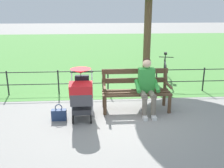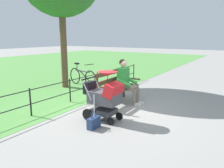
{
  "view_description": "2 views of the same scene",
  "coord_description": "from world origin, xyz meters",
  "px_view_note": "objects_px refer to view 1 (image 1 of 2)",
  "views": [
    {
      "loc": [
        0.37,
        5.74,
        2.44
      ],
      "look_at": [
        -0.01,
        0.21,
        0.74
      ],
      "focal_mm": 41.85,
      "sensor_mm": 36.0,
      "label": 1
    },
    {
      "loc": [
        4.68,
        3.07,
        1.91
      ],
      "look_at": [
        -0.16,
        0.03,
        0.67
      ],
      "focal_mm": 35.41,
      "sensor_mm": 36.0,
      "label": 2
    }
  ],
  "objects_px": {
    "handbag": "(59,114)",
    "bicycle": "(165,70)",
    "person_on_bench": "(147,85)",
    "stroller": "(82,93)",
    "park_bench": "(136,88)"
  },
  "relations": [
    {
      "from": "stroller",
      "to": "park_bench",
      "type": "bearing_deg",
      "value": -159.67
    },
    {
      "from": "person_on_bench",
      "to": "stroller",
      "type": "distance_m",
      "value": 1.5
    },
    {
      "from": "stroller",
      "to": "handbag",
      "type": "bearing_deg",
      "value": 6.56
    },
    {
      "from": "park_bench",
      "to": "handbag",
      "type": "height_order",
      "value": "park_bench"
    },
    {
      "from": "handbag",
      "to": "bicycle",
      "type": "bearing_deg",
      "value": -137.17
    },
    {
      "from": "park_bench",
      "to": "bicycle",
      "type": "bearing_deg",
      "value": -119.72
    },
    {
      "from": "stroller",
      "to": "handbag",
      "type": "distance_m",
      "value": 0.69
    },
    {
      "from": "park_bench",
      "to": "handbag",
      "type": "bearing_deg",
      "value": 16.56
    },
    {
      "from": "person_on_bench",
      "to": "handbag",
      "type": "height_order",
      "value": "person_on_bench"
    },
    {
      "from": "stroller",
      "to": "bicycle",
      "type": "height_order",
      "value": "stroller"
    },
    {
      "from": "park_bench",
      "to": "stroller",
      "type": "relative_size",
      "value": 1.39
    },
    {
      "from": "handbag",
      "to": "bicycle",
      "type": "height_order",
      "value": "bicycle"
    },
    {
      "from": "handbag",
      "to": "stroller",
      "type": "bearing_deg",
      "value": -173.44
    },
    {
      "from": "person_on_bench",
      "to": "stroller",
      "type": "bearing_deg",
      "value": 9.33
    },
    {
      "from": "person_on_bench",
      "to": "stroller",
      "type": "height_order",
      "value": "person_on_bench"
    }
  ]
}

